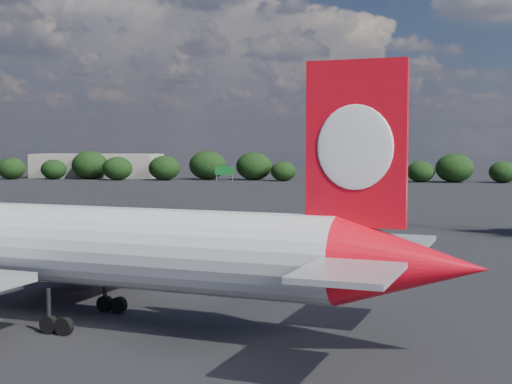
# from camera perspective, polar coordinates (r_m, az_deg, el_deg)

# --- Properties ---
(ground) EXTENTS (500.00, 500.00, 0.00)m
(ground) POSITION_cam_1_polar(r_m,az_deg,el_deg) (102.04, -4.96, -2.58)
(ground) COLOR black
(ground) RESTS_ON ground
(qantas_airliner) EXTENTS (48.67, 46.56, 15.99)m
(qantas_airliner) POSITION_cam_1_polar(r_m,az_deg,el_deg) (47.28, -14.39, -4.27)
(qantas_airliner) COLOR silver
(qantas_airliner) RESTS_ON ground
(terminal_building) EXTENTS (42.00, 16.00, 8.00)m
(terminal_building) POSITION_cam_1_polar(r_m,az_deg,el_deg) (247.14, -12.58, 2.06)
(terminal_building) COLOR gray
(terminal_building) RESTS_ON ground
(highway_sign) EXTENTS (6.00, 0.30, 4.50)m
(highway_sign) POSITION_cam_1_polar(r_m,az_deg,el_deg) (218.77, -2.53, 1.70)
(highway_sign) COLOR #136324
(highway_sign) RESTS_ON ground
(billboard_yellow) EXTENTS (5.00, 0.30, 5.50)m
(billboard_yellow) POSITION_cam_1_polar(r_m,az_deg,el_deg) (221.06, 5.43, 1.90)
(billboard_yellow) COLOR gold
(billboard_yellow) RESTS_ON ground
(horizon_treeline) EXTENTS (203.35, 17.05, 9.23)m
(horizon_treeline) POSITION_cam_1_polar(r_m,az_deg,el_deg) (219.66, 4.68, 1.93)
(horizon_treeline) COLOR black
(horizon_treeline) RESTS_ON ground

